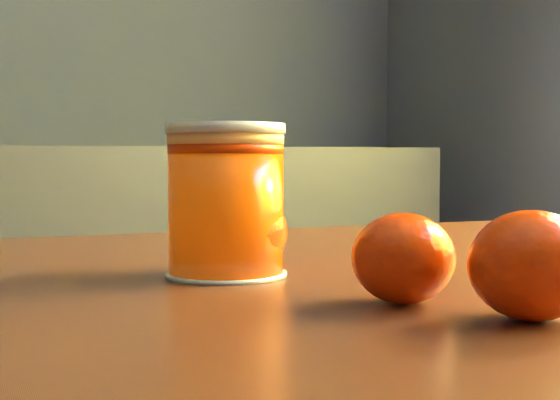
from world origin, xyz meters
name	(u,v)px	position (x,y,z in m)	size (l,w,h in m)	color
juice_glass	(226,201)	(0.80, 0.15, 0.84)	(0.08, 0.08, 0.11)	#E54A04
orange_front	(403,258)	(0.87, 0.01, 0.82)	(0.06, 0.06, 0.05)	#F13504
orange_back	(237,232)	(0.81, 0.14, 0.82)	(0.07, 0.07, 0.06)	#F13504
orange_extra	(532,265)	(0.91, -0.05, 0.82)	(0.06, 0.06, 0.06)	#F13504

